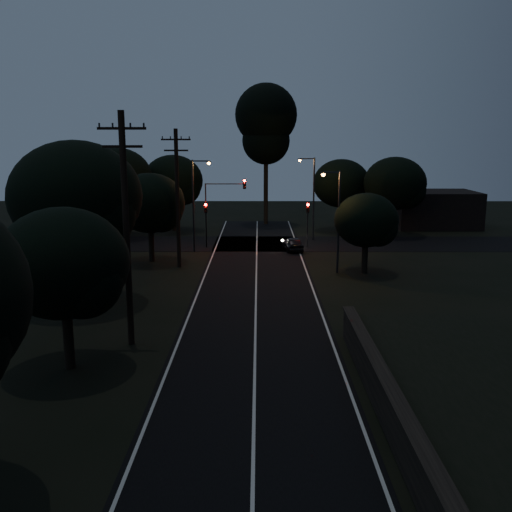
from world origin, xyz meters
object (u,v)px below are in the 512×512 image
object	(u,v)px
signal_left	(206,217)
streetlight_b	(312,193)
car	(293,244)
streetlight_a	(195,199)
utility_pole_far	(177,196)
streetlight_c	(336,215)
utility_pole_mid	(126,227)
signal_mast	(224,200)
tall_pine	(266,123)
signal_right	(308,217)

from	to	relation	value
signal_left	streetlight_b	bearing A→B (deg)	22.05
car	streetlight_a	bearing A→B (deg)	-4.52
utility_pole_far	streetlight_a	size ratio (longest dim) A/B	1.31
utility_pole_far	signal_left	world-z (taller)	utility_pole_far
streetlight_c	utility_pole_far	bearing A→B (deg)	170.40
utility_pole_mid	signal_mast	xyz separation A→B (m)	(3.09, 24.99, -1.40)
utility_pole_far	streetlight_c	world-z (taller)	utility_pole_far
streetlight_c	signal_left	bearing A→B (deg)	136.24
tall_pine	streetlight_c	size ratio (longest dim) A/B	2.13
signal_left	utility_pole_mid	bearing A→B (deg)	-93.21
signal_left	streetlight_c	world-z (taller)	streetlight_c
signal_left	streetlight_c	distance (m)	14.52
car	tall_pine	bearing A→B (deg)	-90.93
streetlight_c	signal_right	bearing A→B (deg)	97.02
utility_pole_mid	utility_pole_far	bearing A→B (deg)	90.00
signal_left	streetlight_b	world-z (taller)	streetlight_b
utility_pole_mid	car	xyz separation A→B (m)	(9.20, 23.60, -5.12)
utility_pole_far	car	world-z (taller)	utility_pole_far
utility_pole_far	streetlight_a	distance (m)	6.10
utility_pole_mid	car	distance (m)	25.85
utility_pole_far	streetlight_b	world-z (taller)	utility_pole_far
signal_right	streetlight_a	distance (m)	10.26
utility_pole_far	signal_right	bearing A→B (deg)	37.00
tall_pine	utility_pole_mid	bearing A→B (deg)	-99.93
car	signal_left	bearing A→B (deg)	-18.64
streetlight_a	streetlight_b	bearing A→B (deg)	29.48
signal_mast	car	bearing A→B (deg)	-12.78
utility_pole_far	streetlight_b	bearing A→B (deg)	46.70
signal_right	signal_mast	world-z (taller)	signal_mast
tall_pine	streetlight_a	bearing A→B (deg)	-110.36
streetlight_b	signal_right	bearing A→B (deg)	-100.00
signal_mast	streetlight_c	size ratio (longest dim) A/B	0.83
streetlight_a	car	world-z (taller)	streetlight_a
utility_pole_mid	signal_left	bearing A→B (deg)	86.79
utility_pole_mid	car	size ratio (longest dim) A/B	3.02
signal_mast	streetlight_b	distance (m)	9.15
signal_right	streetlight_b	distance (m)	4.45
utility_pole_far	car	size ratio (longest dim) A/B	2.89
utility_pole_mid	signal_left	distance (m)	25.19
tall_pine	streetlight_b	distance (m)	13.66
utility_pole_far	streetlight_c	distance (m)	12.05
signal_right	signal_mast	bearing A→B (deg)	179.97
signal_mast	car	distance (m)	7.29
streetlight_b	car	bearing A→B (deg)	-111.33
tall_pine	signal_mast	size ratio (longest dim) A/B	2.55
signal_right	streetlight_a	xyz separation A→B (m)	(-9.91, -1.99, 1.80)
streetlight_a	signal_left	bearing A→B (deg)	70.41
signal_left	car	distance (m)	8.23
utility_pole_far	signal_mast	xyz separation A→B (m)	(3.09, 7.99, -1.15)
utility_pole_mid	car	bearing A→B (deg)	68.71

